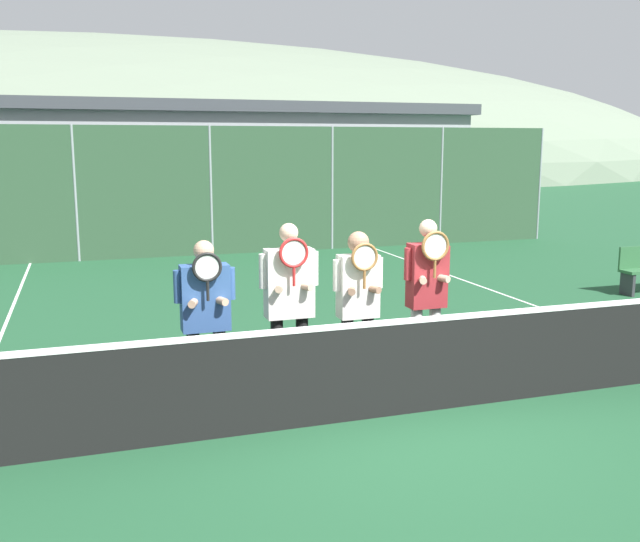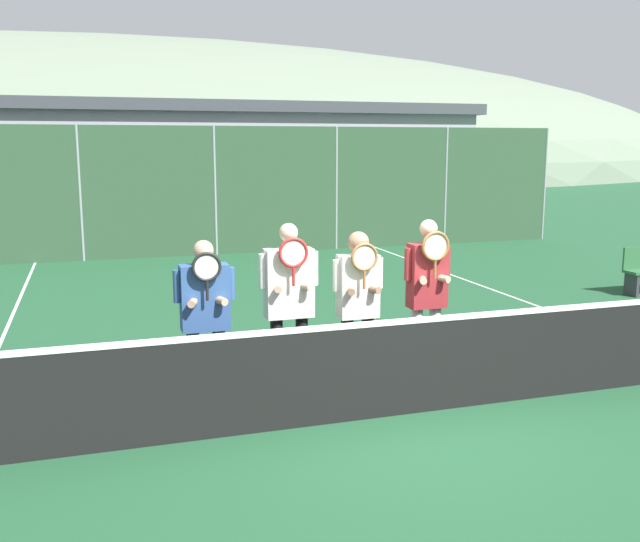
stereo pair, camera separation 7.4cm
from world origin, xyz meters
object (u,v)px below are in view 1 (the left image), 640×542
player_rightmost (427,290)px  player_center_right (358,298)px  player_leftmost (206,311)px  car_left_of_center (212,207)px  player_center_left (289,298)px  car_center (390,202)px  car_far_left (9,212)px

player_rightmost → player_center_right: bearing=-179.1°
player_leftmost → player_center_right: 1.62m
car_left_of_center → player_center_left: bearing=-96.4°
player_center_left → player_rightmost: (1.57, -0.01, -0.02)m
player_rightmost → car_center: size_ratio=0.43×
car_left_of_center → car_center: car_center is taller
player_center_left → player_center_right: size_ratio=1.06×
player_leftmost → player_center_right: (1.62, -0.03, 0.02)m
car_far_left → car_center: 10.65m
car_left_of_center → car_center: size_ratio=1.05×
car_left_of_center → player_rightmost: bearing=-89.7°
player_leftmost → car_center: bearing=59.1°
player_rightmost → car_center: player_rightmost is taller
player_rightmost → car_far_left: player_rightmost is taller
player_center_right → car_far_left: bearing=109.1°
player_leftmost → car_far_left: (-2.91, 13.07, -0.10)m
player_rightmost → car_far_left: bearing=112.2°
player_rightmost → car_far_left: (-5.35, 13.09, -0.16)m
player_center_left → car_left_of_center: size_ratio=0.41×
player_center_left → car_left_of_center: bearing=83.6°
player_leftmost → car_center: car_center is taller
car_far_left → car_left_of_center: (5.27, 0.14, -0.04)m
player_center_right → car_left_of_center: bearing=86.8°
car_center → car_left_of_center: bearing=177.0°
car_center → player_center_right: bearing=-115.3°
player_center_right → car_far_left: (-4.53, 13.10, -0.13)m
player_center_left → car_far_left: size_ratio=0.45×
player_leftmost → car_left_of_center: 13.42m
car_left_of_center → player_leftmost: bearing=-100.1°
car_left_of_center → car_center: bearing=-3.0°
player_leftmost → player_rightmost: bearing=-0.3°
player_leftmost → car_center: 15.06m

